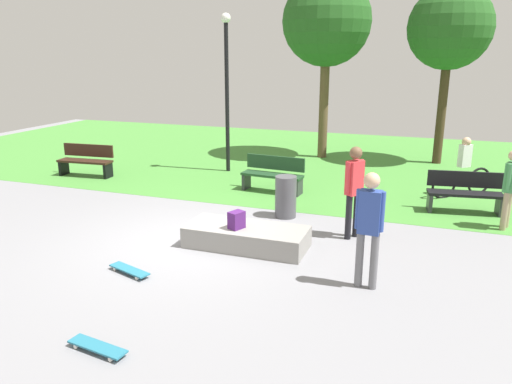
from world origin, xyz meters
name	(u,v)px	position (x,y,z in m)	size (l,w,h in m)	color
ground_plane	(187,241)	(0.00, 0.00, 0.00)	(28.00, 28.00, 0.00)	gray
grass_lawn	(298,158)	(0.00, 8.20, 0.00)	(26.60, 11.60, 0.01)	#478C38
concrete_ledge	(247,237)	(1.18, 0.13, 0.19)	(2.24, 0.96, 0.39)	gray
backpack_on_ledge	(237,220)	(1.04, -0.01, 0.55)	(0.28, 0.20, 0.32)	#4C1E66
skater_performing_trick	(369,221)	(3.47, -0.79, 1.07)	(0.43, 0.24, 1.81)	slate
skater_watching	(354,185)	(2.94, 1.25, 1.06)	(0.34, 0.38, 1.80)	black
skateboard_by_ledge	(129,270)	(-0.21, -1.60, 0.06)	(0.82, 0.44, 0.08)	teal
skateboard_spare	(97,347)	(0.66, -3.59, 0.06)	(0.82, 0.31, 0.08)	teal
park_bench_near_lamppost	(273,173)	(0.48, 3.90, 0.48)	(1.64, 0.62, 0.91)	#1E4223
park_bench_far_left	(86,160)	(-5.15, 3.67, 0.48)	(1.63, 0.59, 0.91)	#331E14
park_bench_center_lawn	(465,192)	(5.05, 3.70, 0.48)	(1.65, 0.69, 0.91)	black
tree_leaning_ash	(450,29)	(4.48, 8.94, 4.18)	(2.55, 2.55, 5.49)	#42301E
tree_tall_oak	(327,22)	(0.74, 8.64, 4.42)	(2.87, 2.87, 5.89)	brown
lamp_post	(227,79)	(-1.50, 5.62, 2.74)	(0.28, 0.28, 4.56)	black
trash_bin	(286,197)	(1.37, 2.03, 0.46)	(0.46, 0.46, 0.91)	#4C4C51
pedestrian_with_backpack	(512,183)	(5.83, 2.80, 0.97)	(0.42, 0.41, 1.63)	tan
cyclist_on_bicycle	(463,171)	(5.06, 5.09, 0.63)	(1.44, 1.21, 1.52)	black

